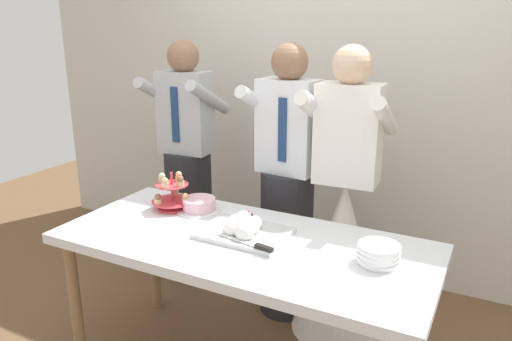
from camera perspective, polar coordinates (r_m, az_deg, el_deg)
name	(u,v)px	position (r m, az deg, el deg)	size (l,w,h in m)	color
rear_wall	(343,70)	(3.46, 10.06, 11.41)	(5.20, 0.10, 2.90)	beige
dessert_table	(243,253)	(2.39, -1.52, -9.59)	(1.80, 0.80, 0.78)	silver
cupcake_stand	(172,194)	(2.73, -9.69, -2.73)	(0.23, 0.23, 0.21)	#D83F4C
main_cake_tray	(244,228)	(2.37, -1.45, -6.76)	(0.43, 0.32, 0.12)	silver
plate_stack	(378,254)	(2.18, 14.04, -9.40)	(0.19, 0.19, 0.09)	white
round_cake	(199,205)	(2.69, -6.63, -4.03)	(0.24, 0.24, 0.07)	white
person_groom	(287,199)	(2.95, 3.64, -3.33)	(0.50, 0.52, 1.66)	#232328
person_bride	(343,238)	(2.86, 10.04, -7.78)	(0.56, 0.56, 1.66)	white
person_guest	(188,176)	(3.41, -7.91, -0.64)	(0.49, 0.52, 1.66)	#232328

